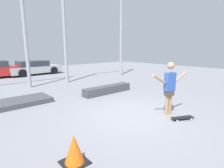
{
  "coord_description": "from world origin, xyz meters",
  "views": [
    {
      "loc": [
        -4.32,
        -3.73,
        2.23
      ],
      "look_at": [
        0.37,
        1.44,
        0.81
      ],
      "focal_mm": 28.0,
      "sensor_mm": 36.0,
      "label": 1
    }
  ],
  "objects_px": {
    "traffic_cone": "(74,150)",
    "manual_pad": "(3,105)",
    "skateboarder": "(170,85)",
    "grind_box": "(108,89)",
    "skateboard": "(182,118)",
    "parked_car_silver": "(34,68)"
  },
  "relations": [
    {
      "from": "skateboard",
      "to": "grind_box",
      "type": "height_order",
      "value": "grind_box"
    },
    {
      "from": "skateboard",
      "to": "traffic_cone",
      "type": "bearing_deg",
      "value": -158.42
    },
    {
      "from": "grind_box",
      "to": "manual_pad",
      "type": "distance_m",
      "value": 4.55
    },
    {
      "from": "manual_pad",
      "to": "parked_car_silver",
      "type": "relative_size",
      "value": 0.82
    },
    {
      "from": "skateboard",
      "to": "grind_box",
      "type": "bearing_deg",
      "value": 111.91
    },
    {
      "from": "grind_box",
      "to": "parked_car_silver",
      "type": "distance_m",
      "value": 9.29
    },
    {
      "from": "skateboarder",
      "to": "parked_car_silver",
      "type": "xyz_separation_m",
      "value": [
        -0.07,
        12.89,
        -0.43
      ]
    },
    {
      "from": "parked_car_silver",
      "to": "skateboarder",
      "type": "bearing_deg",
      "value": -92.09
    },
    {
      "from": "grind_box",
      "to": "traffic_cone",
      "type": "height_order",
      "value": "traffic_cone"
    },
    {
      "from": "grind_box",
      "to": "manual_pad",
      "type": "relative_size",
      "value": 0.77
    },
    {
      "from": "skateboarder",
      "to": "grind_box",
      "type": "bearing_deg",
      "value": 98.4
    },
    {
      "from": "skateboard",
      "to": "parked_car_silver",
      "type": "xyz_separation_m",
      "value": [
        -0.02,
        13.44,
        0.53
      ]
    },
    {
      "from": "skateboard",
      "to": "parked_car_silver",
      "type": "height_order",
      "value": "parked_car_silver"
    },
    {
      "from": "skateboard",
      "to": "traffic_cone",
      "type": "xyz_separation_m",
      "value": [
        -3.67,
        0.4,
        0.23
      ]
    },
    {
      "from": "grind_box",
      "to": "skateboard",
      "type": "bearing_deg",
      "value": -95.91
    },
    {
      "from": "manual_pad",
      "to": "parked_car_silver",
      "type": "height_order",
      "value": "parked_car_silver"
    },
    {
      "from": "skateboard",
      "to": "manual_pad",
      "type": "relative_size",
      "value": 0.21
    },
    {
      "from": "skateboarder",
      "to": "manual_pad",
      "type": "height_order",
      "value": "skateboarder"
    },
    {
      "from": "skateboarder",
      "to": "manual_pad",
      "type": "xyz_separation_m",
      "value": [
        -4.05,
        4.66,
        -0.93
      ]
    },
    {
      "from": "skateboarder",
      "to": "traffic_cone",
      "type": "distance_m",
      "value": 3.8
    },
    {
      "from": "traffic_cone",
      "to": "manual_pad",
      "type": "bearing_deg",
      "value": 93.92
    },
    {
      "from": "skateboarder",
      "to": "grind_box",
      "type": "height_order",
      "value": "skateboarder"
    }
  ]
}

